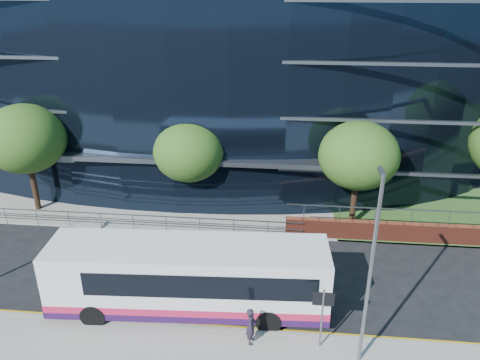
# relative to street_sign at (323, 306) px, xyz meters

# --- Properties ---
(ground) EXTENTS (200.00, 200.00, 0.00)m
(ground) POSITION_rel_street_sign_xyz_m (-4.50, 1.59, -2.15)
(ground) COLOR black
(ground) RESTS_ON ground
(kerb) EXTENTS (80.00, 0.25, 0.16)m
(kerb) POSITION_rel_street_sign_xyz_m (-4.50, 0.59, -2.07)
(kerb) COLOR gray
(kerb) RESTS_ON ground
(yellow_line_outer) EXTENTS (80.00, 0.08, 0.01)m
(yellow_line_outer) POSITION_rel_street_sign_xyz_m (-4.50, 0.79, -2.14)
(yellow_line_outer) COLOR gold
(yellow_line_outer) RESTS_ON ground
(yellow_line_inner) EXTENTS (80.00, 0.08, 0.01)m
(yellow_line_inner) POSITION_rel_street_sign_xyz_m (-4.50, 0.94, -2.14)
(yellow_line_inner) COLOR gold
(yellow_line_inner) RESTS_ON ground
(far_forecourt) EXTENTS (50.00, 8.00, 0.10)m
(far_forecourt) POSITION_rel_street_sign_xyz_m (-10.50, 12.59, -2.10)
(far_forecourt) COLOR gray
(far_forecourt) RESTS_ON ground
(glass_office) EXTENTS (44.00, 23.10, 16.00)m
(glass_office) POSITION_rel_street_sign_xyz_m (-8.50, 22.44, 5.85)
(glass_office) COLOR black
(glass_office) RESTS_ON ground
(guard_railings) EXTENTS (24.00, 0.05, 1.10)m
(guard_railings) POSITION_rel_street_sign_xyz_m (-12.50, 8.59, -1.33)
(guard_railings) COLOR slate
(guard_railings) RESTS_ON ground
(street_sign) EXTENTS (0.85, 0.09, 2.80)m
(street_sign) POSITION_rel_street_sign_xyz_m (0.00, 0.00, 0.00)
(street_sign) COLOR slate
(street_sign) RESTS_ON pavement_near
(tree_far_a) EXTENTS (4.95, 4.95, 6.98)m
(tree_far_a) POSITION_rel_street_sign_xyz_m (-17.50, 10.59, 2.71)
(tree_far_a) COLOR black
(tree_far_a) RESTS_ON ground
(tree_far_b) EXTENTS (4.29, 4.29, 6.05)m
(tree_far_b) POSITION_rel_street_sign_xyz_m (-7.50, 11.09, 2.06)
(tree_far_b) COLOR black
(tree_far_b) RESTS_ON ground
(tree_far_c) EXTENTS (4.62, 4.62, 6.51)m
(tree_far_c) POSITION_rel_street_sign_xyz_m (2.50, 10.59, 2.39)
(tree_far_c) COLOR black
(tree_far_c) RESTS_ON ground
(tree_dist_e) EXTENTS (4.62, 4.62, 6.51)m
(tree_dist_e) POSITION_rel_street_sign_xyz_m (19.50, 41.59, 2.39)
(tree_dist_e) COLOR black
(tree_dist_e) RESTS_ON ground
(streetlight_east) EXTENTS (0.15, 0.77, 8.00)m
(streetlight_east) POSITION_rel_street_sign_xyz_m (1.50, -0.59, 2.29)
(streetlight_east) COLOR slate
(streetlight_east) RESTS_ON pavement_near
(city_bus) EXTENTS (12.46, 3.49, 3.34)m
(city_bus) POSITION_rel_street_sign_xyz_m (-5.64, 1.89, -0.38)
(city_bus) COLOR silver
(city_bus) RESTS_ON ground
(pedestrian) EXTENTS (0.41, 0.61, 1.66)m
(pedestrian) POSITION_rel_street_sign_xyz_m (-2.80, -0.07, -1.17)
(pedestrian) COLOR black
(pedestrian) RESTS_ON pavement_near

